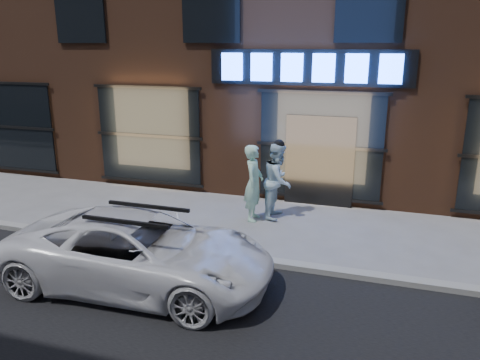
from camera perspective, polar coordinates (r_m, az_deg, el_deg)
name	(u,v)px	position (r m, az deg, el deg)	size (l,w,h in m)	color
ground	(287,268)	(9.27, 5.73, -10.58)	(90.00, 90.00, 0.00)	slate
curb	(287,265)	(9.24, 5.74, -10.25)	(60.00, 0.25, 0.12)	gray
storefront_building	(344,12)	(16.22, 12.53, 19.33)	(30.20, 8.28, 10.30)	#54301E
man_bowtie	(254,183)	(11.32, 1.68, -0.36)	(0.68, 0.45, 1.88)	#C2FFE2
man_cap	(278,180)	(11.55, 4.67, -0.06)	(0.91, 0.71, 1.88)	silver
white_suv	(140,252)	(8.50, -12.15, -8.53)	(2.19, 4.74, 1.32)	white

